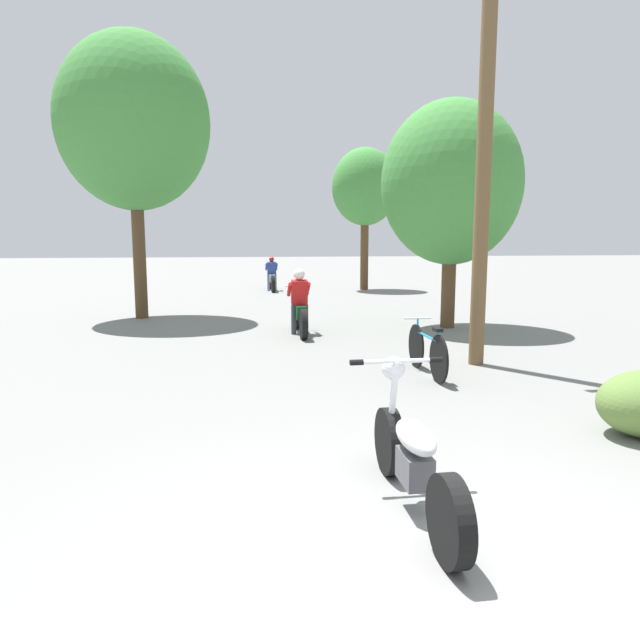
# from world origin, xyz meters

# --- Properties ---
(ground_plane) EXTENTS (120.00, 120.00, 0.00)m
(ground_plane) POSITION_xyz_m (0.00, 0.00, 0.00)
(ground_plane) COLOR slate
(utility_pole) EXTENTS (1.10, 0.24, 7.07)m
(utility_pole) POSITION_xyz_m (2.76, 5.42, 3.63)
(utility_pole) COLOR brown
(utility_pole) RESTS_ON ground
(roadside_tree_right_near) EXTENTS (3.17, 2.85, 5.10)m
(roadside_tree_right_near) POSITION_xyz_m (3.71, 9.20, 3.26)
(roadside_tree_right_near) COLOR #513A23
(roadside_tree_right_near) RESTS_ON ground
(roadside_tree_right_far) EXTENTS (2.63, 2.37, 5.57)m
(roadside_tree_right_far) POSITION_xyz_m (4.01, 19.14, 4.01)
(roadside_tree_right_far) COLOR #513A23
(roadside_tree_right_far) RESTS_ON ground
(roadside_tree_left) EXTENTS (3.75, 3.38, 7.06)m
(roadside_tree_left) POSITION_xyz_m (-3.54, 11.90, 4.88)
(roadside_tree_left) COLOR #513A23
(roadside_tree_left) RESTS_ON ground
(motorcycle_foreground) EXTENTS (0.78, 2.02, 1.07)m
(motorcycle_foreground) POSITION_xyz_m (0.17, 0.69, 0.41)
(motorcycle_foreground) COLOR black
(motorcycle_foreground) RESTS_ON ground
(motorcycle_rider_lead) EXTENTS (0.50, 2.09, 1.40)m
(motorcycle_rider_lead) POSITION_xyz_m (0.23, 8.84, 0.53)
(motorcycle_rider_lead) COLOR black
(motorcycle_rider_lead) RESTS_ON ground
(motorcycle_rider_far) EXTENTS (0.50, 2.19, 1.33)m
(motorcycle_rider_far) POSITION_xyz_m (0.30, 19.20, 0.51)
(motorcycle_rider_far) COLOR black
(motorcycle_rider_far) RESTS_ON ground
(bicycle_parked) EXTENTS (0.44, 1.72, 0.81)m
(bicycle_parked) POSITION_xyz_m (1.71, 4.82, 0.37)
(bicycle_parked) COLOR black
(bicycle_parked) RESTS_ON ground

